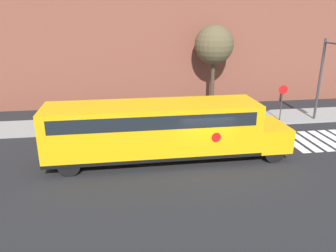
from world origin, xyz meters
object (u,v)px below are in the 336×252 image
object	(u,v)px
school_bus	(160,128)
traffic_light	(334,70)
stop_sign	(282,99)
tree_near_sidewalk	(214,45)

from	to	relation	value
school_bus	traffic_light	xyz separation A→B (m)	(11.25, 3.49, 1.99)
school_bus	stop_sign	distance (m)	9.95
school_bus	traffic_light	bearing A→B (deg)	17.23
tree_near_sidewalk	school_bus	bearing A→B (deg)	-120.18
stop_sign	school_bus	bearing A→B (deg)	-151.43
stop_sign	tree_near_sidewalk	xyz separation A→B (m)	(-3.64, 4.02, 3.14)
school_bus	traffic_light	world-z (taller)	traffic_light
stop_sign	tree_near_sidewalk	size ratio (longest dim) A/B	0.41
school_bus	stop_sign	size ratio (longest dim) A/B	4.64
traffic_light	tree_near_sidewalk	xyz separation A→B (m)	(-6.14, 5.30, 1.10)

